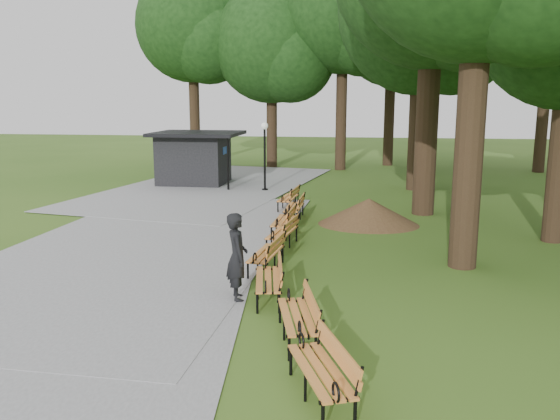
# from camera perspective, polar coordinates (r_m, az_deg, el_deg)

# --- Properties ---
(ground) EXTENTS (100.00, 100.00, 0.00)m
(ground) POSITION_cam_1_polar(r_m,az_deg,el_deg) (13.73, -2.14, -7.04)
(ground) COLOR #345919
(ground) RESTS_ON ground
(path) EXTENTS (12.00, 38.00, 0.06)m
(path) POSITION_cam_1_polar(r_m,az_deg,el_deg) (17.57, -13.34, -3.18)
(path) COLOR gray
(path) RESTS_ON ground
(person) EXTENTS (0.66, 0.81, 1.90)m
(person) POSITION_cam_1_polar(r_m,az_deg,el_deg) (12.29, -4.24, -4.63)
(person) COLOR black
(person) RESTS_ON ground
(kiosk) EXTENTS (4.15, 3.61, 2.59)m
(kiosk) POSITION_cam_1_polar(r_m,az_deg,el_deg) (28.99, -8.48, 5.08)
(kiosk) COLOR black
(kiosk) RESTS_ON ground
(lamp_post) EXTENTS (0.32, 0.32, 3.14)m
(lamp_post) POSITION_cam_1_polar(r_m,az_deg,el_deg) (26.46, -1.52, 6.72)
(lamp_post) COLOR black
(lamp_post) RESTS_ON ground
(dirt_mound) EXTENTS (2.86, 2.86, 0.90)m
(dirt_mound) POSITION_cam_1_polar(r_m,az_deg,el_deg) (19.83, 8.72, -0.15)
(dirt_mound) COLOR #47301C
(dirt_mound) RESTS_ON ground
(bench_0) EXTENTS (1.29, 2.00, 0.88)m
(bench_0) POSITION_cam_1_polar(r_m,az_deg,el_deg) (8.56, 3.99, -15.53)
(bench_0) COLOR orange
(bench_0) RESTS_ON ground
(bench_1) EXTENTS (1.06, 2.00, 0.88)m
(bench_1) POSITION_cam_1_polar(r_m,az_deg,el_deg) (10.44, 1.64, -10.44)
(bench_1) COLOR orange
(bench_1) RESTS_ON ground
(bench_2) EXTENTS (0.95, 1.98, 0.88)m
(bench_2) POSITION_cam_1_polar(r_m,az_deg,el_deg) (12.42, -1.19, -6.88)
(bench_2) COLOR orange
(bench_2) RESTS_ON ground
(bench_3) EXTENTS (0.84, 1.96, 0.88)m
(bench_3) POSITION_cam_1_polar(r_m,az_deg,el_deg) (14.40, -1.38, -4.33)
(bench_3) COLOR orange
(bench_3) RESTS_ON ground
(bench_4) EXTENTS (0.88, 1.97, 0.88)m
(bench_4) POSITION_cam_1_polar(r_m,az_deg,el_deg) (16.61, 0.21, -2.24)
(bench_4) COLOR orange
(bench_4) RESTS_ON ground
(bench_5) EXTENTS (0.70, 1.92, 0.88)m
(bench_5) POSITION_cam_1_polar(r_m,az_deg,el_deg) (18.18, 0.31, -1.07)
(bench_5) COLOR orange
(bench_5) RESTS_ON ground
(bench_6) EXTENTS (0.67, 1.91, 0.88)m
(bench_6) POSITION_cam_1_polar(r_m,az_deg,el_deg) (20.39, 1.37, 0.26)
(bench_6) COLOR orange
(bench_6) RESTS_ON ground
(bench_7) EXTENTS (0.79, 1.95, 0.88)m
(bench_7) POSITION_cam_1_polar(r_m,az_deg,el_deg) (22.27, 0.82, 1.19)
(bench_7) COLOR orange
(bench_7) RESTS_ON ground
(lawn_tree_4) EXTENTS (7.43, 7.43, 11.74)m
(lawn_tree_4) POSITION_cam_1_polar(r_m,az_deg,el_deg) (27.76, 13.81, 18.46)
(lawn_tree_4) COLOR black
(lawn_tree_4) RESTS_ON ground
(tree_backdrop) EXTENTS (36.86, 9.70, 16.35)m
(tree_backdrop) POSITION_cam_1_polar(r_m,az_deg,el_deg) (36.29, 15.55, 16.88)
(tree_backdrop) COLOR black
(tree_backdrop) RESTS_ON ground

